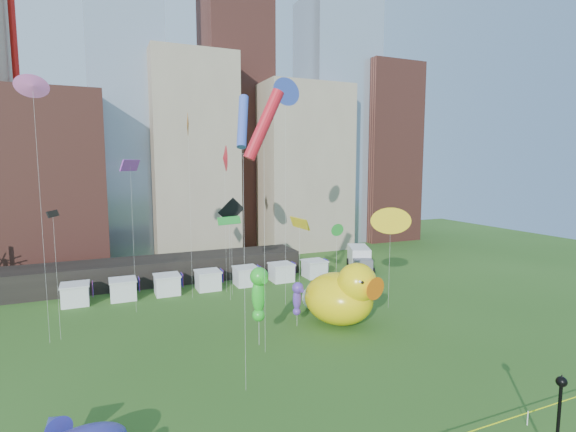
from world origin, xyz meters
name	(u,v)px	position (x,y,z in m)	size (l,w,h in m)	color
skyline	(179,131)	(2.25, 61.06, 21.44)	(101.00, 23.00, 68.00)	brown
crane_right	(319,7)	(30.89, 64.00, 46.90)	(23.00, 1.00, 76.00)	red
pavilion	(160,270)	(-4.00, 42.00, 1.60)	(38.00, 6.00, 3.20)	black
vendor_tents	(208,281)	(1.02, 36.00, 1.11)	(33.24, 2.80, 2.40)	white
big_duck	(342,295)	(10.26, 18.83, 2.95)	(8.17, 9.19, 6.43)	yellow
small_duck	(319,297)	(9.92, 23.14, 1.58)	(3.39, 4.51, 3.45)	white
seahorse_green	(259,290)	(1.15, 17.42, 4.97)	(1.64, 2.04, 6.94)	silver
seahorse_purple	(297,296)	(6.05, 20.17, 3.02)	(1.19, 1.45, 4.38)	silver
lamppost	(559,412)	(9.89, -3.20, 3.14)	(0.54, 0.54, 5.14)	black
box_truck	(359,258)	(24.50, 37.73, 1.65)	(5.53, 8.00, 3.21)	white
kite_0	(264,125)	(1.12, 15.91, 18.71)	(3.41, 1.22, 21.57)	silver
kite_1	(33,87)	(-15.60, 25.22, 21.95)	(1.78, 1.11, 22.97)	silver
kite_2	(53,215)	(-14.78, 25.63, 11.24)	(0.92, 1.82, 11.66)	silver
kite_3	(229,221)	(2.36, 30.66, 9.26)	(2.91, 1.17, 9.74)	silver
kite_4	(300,223)	(9.91, 27.93, 8.91)	(0.71, 4.10, 9.54)	silver
kite_5	(243,122)	(-2.28, 10.66, 18.34)	(1.45, 2.18, 20.17)	silver
kite_6	(188,129)	(-1.51, 33.21, 19.60)	(0.69, 2.54, 21.40)	silver
kite_7	(130,166)	(-7.98, 30.66, 15.48)	(2.26, 3.65, 16.12)	silver
kite_8	(224,159)	(2.80, 33.87, 16.32)	(0.95, 3.08, 17.86)	silver
kite_10	(231,211)	(3.18, 32.65, 10.12)	(3.05, 0.82, 11.78)	silver
kite_11	(337,230)	(10.67, 20.75, 9.06)	(1.21, 0.53, 9.71)	silver
kite_12	(391,221)	(17.38, 20.98, 9.65)	(2.64, 1.74, 11.08)	silver
kite_13	(285,92)	(7.58, 26.61, 23.24)	(2.75, 1.66, 24.71)	silver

